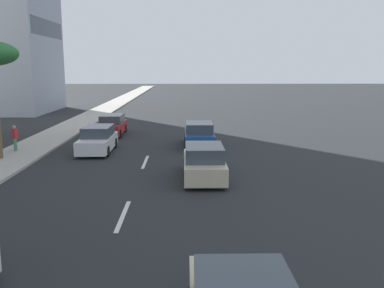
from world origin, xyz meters
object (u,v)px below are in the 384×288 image
(car_third, at_px, (199,135))
(car_fifth, at_px, (98,140))
(car_sixth, at_px, (204,163))
(pedestrian_near_lamp, at_px, (15,137))
(car_fourth, at_px, (112,125))

(car_third, xyz_separation_m, car_fifth, (-1.86, 6.36, 0.00))
(car_sixth, bearing_deg, car_third, -0.37)
(car_third, height_order, pedestrian_near_lamp, pedestrian_near_lamp)
(car_sixth, bearing_deg, pedestrian_near_lamp, 61.38)
(car_fifth, bearing_deg, car_third, 106.29)
(car_third, xyz_separation_m, car_sixth, (-8.34, 0.05, 0.02))
(car_fifth, bearing_deg, pedestrian_near_lamp, -86.19)
(pedestrian_near_lamp, bearing_deg, car_fourth, 84.58)
(car_sixth, relative_size, pedestrian_near_lamp, 2.97)
(car_fourth, bearing_deg, car_third, 53.80)
(car_fourth, distance_m, car_fifth, 6.70)
(car_fourth, bearing_deg, car_fifth, 2.13)
(car_fifth, height_order, pedestrian_near_lamp, pedestrian_near_lamp)
(car_fifth, xyz_separation_m, car_sixth, (-6.48, -6.30, 0.01))
(car_fourth, height_order, car_fifth, car_fifth)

